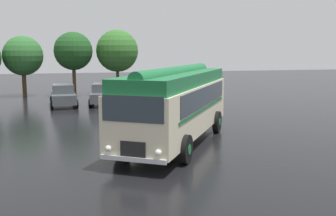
{
  "coord_description": "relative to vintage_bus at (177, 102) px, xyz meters",
  "views": [
    {
      "loc": [
        -4.27,
        -16.76,
        4.17
      ],
      "look_at": [
        0.62,
        1.57,
        1.4
      ],
      "focal_mm": 42.0,
      "sensor_mm": 36.0,
      "label": 1
    }
  ],
  "objects": [
    {
      "name": "ground_plane",
      "position": [
        -0.61,
        -0.06,
        -1.89
      ],
      "size": [
        120.0,
        120.0,
        0.0
      ],
      "primitive_type": "plane",
      "color": "black"
    },
    {
      "name": "vintage_bus",
      "position": [
        0.0,
        0.0,
        0.0
      ],
      "size": [
        7.55,
        9.79,
        3.49
      ],
      "color": "beige",
      "rests_on": "ground"
    },
    {
      "name": "car_near_left",
      "position": [
        -4.93,
        13.73,
        -1.05
      ],
      "size": [
        2.09,
        4.26,
        1.66
      ],
      "color": "#4C5156",
      "rests_on": "ground"
    },
    {
      "name": "car_mid_left",
      "position": [
        -1.96,
        13.83,
        -1.05
      ],
      "size": [
        2.41,
        4.4,
        1.66
      ],
      "color": "#4C5156",
      "rests_on": "ground"
    },
    {
      "name": "car_mid_right",
      "position": [
        0.43,
        13.54,
        -1.05
      ],
      "size": [
        2.19,
        4.31,
        1.66
      ],
      "color": "navy",
      "rests_on": "ground"
    },
    {
      "name": "tree_left_of_centre",
      "position": [
        -8.41,
        21.48,
        1.79
      ],
      "size": [
        3.6,
        3.6,
        5.53
      ],
      "color": "#4C3823",
      "rests_on": "ground"
    },
    {
      "name": "tree_centre",
      "position": [
        -4.02,
        20.56,
        2.32
      ],
      "size": [
        3.5,
        3.5,
        5.9
      ],
      "color": "#4C3823",
      "rests_on": "ground"
    },
    {
      "name": "tree_right_of_centre",
      "position": [
        0.26,
        20.74,
        2.3
      ],
      "size": [
        3.98,
        3.98,
        6.16
      ],
      "color": "#4C3823",
      "rests_on": "ground"
    }
  ]
}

